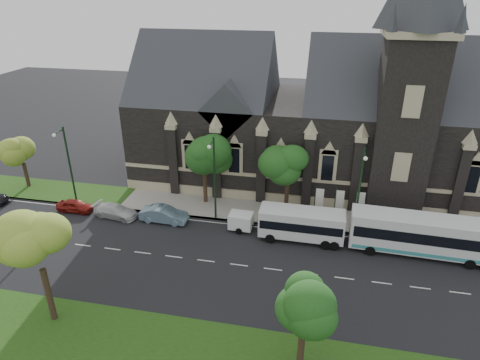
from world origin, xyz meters
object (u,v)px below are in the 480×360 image
(street_lamp_near, at_px, (360,188))
(car_far_red, at_px, (75,206))
(box_trailer, at_px, (241,221))
(tour_coach, at_px, (424,235))
(banner_flag_center, at_px, (338,202))
(banner_flag_left, at_px, (318,200))
(shuttle_bus, at_px, (302,223))
(car_far_white, at_px, (116,211))
(tree_park_east, at_px, (307,308))
(tree_walk_right, at_px, (291,160))
(banner_flag_right, at_px, (358,204))
(tree_park_near, at_px, (42,244))
(sedan, at_px, (164,214))
(tree_walk_far, at_px, (23,151))
(street_lamp_mid, at_px, (214,175))
(tree_walk_left, at_px, (206,154))
(street_lamp_far, at_px, (68,162))

(street_lamp_near, bearing_deg, car_far_red, -177.35)
(box_trailer, bearing_deg, tour_coach, -0.32)
(tour_coach, relative_size, box_trailer, 3.85)
(banner_flag_center, relative_size, car_far_red, 1.02)
(banner_flag_left, bearing_deg, car_far_red, -172.72)
(box_trailer, bearing_deg, shuttle_bus, -2.63)
(banner_flag_center, xyz_separation_m, shuttle_bus, (-3.31, -3.76, -0.62))
(banner_flag_center, bearing_deg, shuttle_bus, -131.35)
(car_far_white, bearing_deg, car_far_red, 95.28)
(tree_park_east, xyz_separation_m, tree_walk_right, (-2.96, 20.04, 1.20))
(banner_flag_left, xyz_separation_m, banner_flag_right, (4.00, 0.00, 0.00))
(tree_park_near, relative_size, shuttle_bus, 1.07)
(tree_park_east, height_order, box_trailer, tree_park_east)
(tree_park_near, bearing_deg, box_trailer, 53.42)
(car_far_white, bearing_deg, tree_park_near, -161.88)
(box_trailer, bearing_deg, banner_flag_center, 21.55)
(banner_flag_left, distance_m, sedan, 15.76)
(banner_flag_left, relative_size, banner_flag_right, 1.00)
(tree_walk_far, distance_m, street_lamp_mid, 24.03)
(tree_walk_left, height_order, car_far_red, tree_walk_left)
(banner_flag_center, xyz_separation_m, tour_coach, (7.53, -4.00, -0.36))
(sedan, bearing_deg, tour_coach, -90.04)
(banner_flag_right, height_order, tour_coach, banner_flag_right)
(street_lamp_mid, bearing_deg, banner_flag_center, 8.82)
(tree_park_near, height_order, banner_flag_center, tree_park_near)
(tree_park_east, xyz_separation_m, box_trailer, (-7.17, 15.07, -3.62))
(tree_walk_far, bearing_deg, tour_coach, -6.77)
(tree_walk_left, xyz_separation_m, banner_flag_right, (16.08, -1.70, -3.35))
(tree_walk_right, height_order, shuttle_bus, tree_walk_right)
(car_far_red, bearing_deg, tree_walk_far, 61.71)
(tour_coach, bearing_deg, sedan, -179.24)
(tree_walk_far, relative_size, car_far_red, 1.61)
(tree_walk_far, bearing_deg, tree_park_near, -49.72)
(tree_walk_far, xyz_separation_m, street_lamp_mid, (23.82, -3.08, 0.49))
(tree_park_east, bearing_deg, tree_walk_right, 98.42)
(street_lamp_far, bearing_deg, tree_walk_left, 14.26)
(tree_walk_left, relative_size, banner_flag_right, 1.91)
(tree_walk_right, bearing_deg, tree_park_near, -127.56)
(tree_park_east, height_order, street_lamp_mid, street_lamp_mid)
(street_lamp_near, bearing_deg, street_lamp_far, 180.00)
(tree_walk_far, xyz_separation_m, car_far_white, (13.46, -4.65, -3.93))
(shuttle_bus, height_order, car_far_red, shuttle_bus)
(tree_park_near, xyz_separation_m, car_far_red, (-7.42, 14.51, -5.75))
(tree_walk_far, height_order, street_lamp_near, street_lamp_near)
(tree_walk_left, relative_size, banner_flag_center, 1.91)
(banner_flag_right, bearing_deg, street_lamp_mid, -172.40)
(tree_walk_far, bearing_deg, banner_flag_right, -1.77)
(tree_walk_left, relative_size, tree_walk_far, 1.22)
(tree_walk_right, distance_m, car_far_red, 23.51)
(box_trailer, bearing_deg, banner_flag_right, 18.32)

